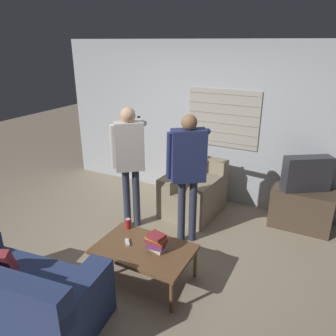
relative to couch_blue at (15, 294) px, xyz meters
The scene contains 12 objects.
ground_plane 1.49m from the couch_blue, 71.12° to the left, with size 16.00×16.00×0.00m, color gray.
wall_back 3.58m from the couch_blue, 81.97° to the left, with size 5.20×0.08×2.55m.
couch_blue is the anchor object (origin of this frame).
armchair_beige 2.84m from the couch_blue, 76.96° to the left, with size 0.84×0.94×0.82m.
coffee_table 1.31m from the couch_blue, 53.60° to the left, with size 1.05×0.67×0.41m.
tv_stand 3.76m from the couch_blue, 54.67° to the left, with size 0.82×0.48×0.58m.
tv 3.80m from the couch_blue, 54.71° to the left, with size 0.65×0.52×0.49m.
person_left_standing 2.13m from the couch_blue, 89.74° to the left, with size 0.49×0.84×1.73m.
person_right_standing 2.31m from the couch_blue, 66.48° to the left, with size 0.52×0.83×1.72m.
book_stack 1.44m from the couch_blue, 50.11° to the left, with size 0.23×0.18×0.20m.
soda_can 1.39m from the couch_blue, 73.16° to the left, with size 0.07×0.07×0.13m.
spare_remote 1.19m from the couch_blue, 61.35° to the left, with size 0.11×0.12×0.02m.
Camera 1 is at (1.93, -2.87, 2.52)m, focal length 35.00 mm.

